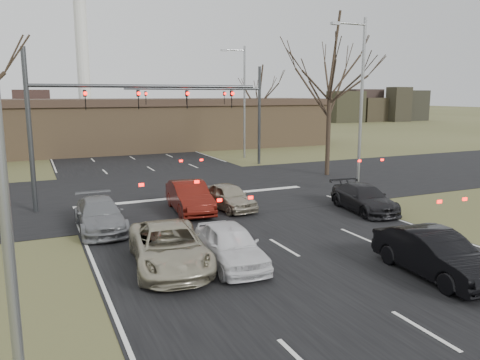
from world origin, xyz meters
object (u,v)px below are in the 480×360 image
at_px(car_black_hatch, 435,254).
at_px(car_white_sedan, 230,245).
at_px(car_silver_suv, 169,247).
at_px(car_red_ahead, 190,197).
at_px(streetlight_left, 8,108).
at_px(building, 137,124).
at_px(streetlight_right_near, 359,98).
at_px(mast_arm_far, 228,104).
at_px(car_silver_ahead, 229,197).
at_px(car_grey_ahead, 100,215).
at_px(mast_arm_near, 98,108).
at_px(car_charcoal_sedan, 364,198).
at_px(streetlight_right_far, 243,96).

bearing_deg(car_black_hatch, car_white_sedan, 150.59).
bearing_deg(car_silver_suv, car_red_ahead, 73.48).
distance_m(streetlight_left, car_red_ahead, 16.38).
relative_size(building, streetlight_right_near, 4.24).
relative_size(streetlight_left, car_white_sedan, 2.39).
relative_size(mast_arm_far, car_white_sedan, 2.66).
relative_size(streetlight_left, car_red_ahead, 2.18).
bearing_deg(car_silver_ahead, car_silver_suv, -132.80).
bearing_deg(car_silver_ahead, streetlight_left, -130.21).
distance_m(car_black_hatch, car_red_ahead, 12.14).
xyz_separation_m(building, car_black_hatch, (1.00, -39.44, -1.92)).
height_order(building, car_grey_ahead, building).
xyz_separation_m(car_silver_suv, car_grey_ahead, (-1.51, 5.50, -0.04)).
xyz_separation_m(car_white_sedan, car_grey_ahead, (-3.47, 6.17, -0.04)).
height_order(mast_arm_far, car_grey_ahead, mast_arm_far).
distance_m(mast_arm_far, car_black_hatch, 25.02).
height_order(mast_arm_near, car_silver_ahead, mast_arm_near).
bearing_deg(car_black_hatch, streetlight_left, -163.77).
bearing_deg(car_silver_suv, streetlight_left, -114.90).
bearing_deg(car_red_ahead, car_silver_suv, -108.35).
height_order(car_grey_ahead, car_red_ahead, car_red_ahead).
xyz_separation_m(building, mast_arm_far, (4.18, -15.00, 2.35)).
height_order(building, streetlight_right_near, streetlight_right_near).
height_order(mast_arm_far, streetlight_right_near, streetlight_right_near).
distance_m(car_silver_suv, car_silver_ahead, 8.31).
height_order(car_charcoal_sedan, car_silver_ahead, car_charcoal_sedan).
xyz_separation_m(mast_arm_far, car_red_ahead, (-7.68, -13.17, -4.26)).
bearing_deg(car_grey_ahead, streetlight_right_far, 51.16).
bearing_deg(building, car_red_ahead, -97.07).
height_order(building, streetlight_right_far, streetlight_right_far).
relative_size(car_white_sedan, car_silver_ahead, 1.09).
relative_size(car_white_sedan, car_black_hatch, 0.93).
xyz_separation_m(streetlight_right_near, car_silver_ahead, (-8.32, -0.48, -4.93)).
relative_size(car_red_ahead, car_silver_ahead, 1.19).
bearing_deg(streetlight_right_far, car_grey_ahead, -129.53).
xyz_separation_m(streetlight_left, streetlight_right_near, (17.64, 14.00, 0.00)).
height_order(car_charcoal_sedan, car_red_ahead, car_red_ahead).
bearing_deg(streetlight_left, car_white_sedan, 44.81).
distance_m(mast_arm_near, car_silver_suv, 11.02).
bearing_deg(mast_arm_near, car_grey_ahead, -99.84).
distance_m(building, car_black_hatch, 39.50).
height_order(streetlight_left, streetlight_right_near, same).
height_order(building, mast_arm_near, mast_arm_near).
bearing_deg(car_red_ahead, streetlight_right_near, 6.16).
distance_m(streetlight_right_near, car_white_sedan, 14.62).
height_order(streetlight_right_near, car_red_ahead, streetlight_right_near).
height_order(building, car_black_hatch, building).
xyz_separation_m(building, car_silver_suv, (-6.52, -35.10, -1.95)).
bearing_deg(streetlight_right_near, mast_arm_near, 167.95).
distance_m(car_red_ahead, car_silver_ahead, 2.02).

